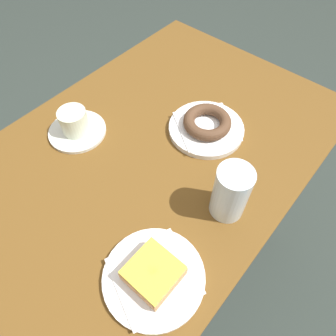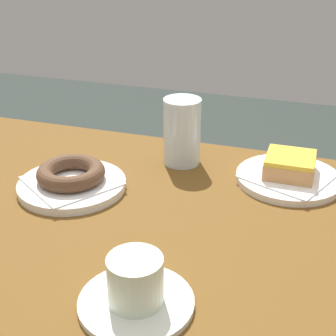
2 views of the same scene
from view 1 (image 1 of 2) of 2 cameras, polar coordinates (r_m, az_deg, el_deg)
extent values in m
plane|color=#2E3732|center=(1.42, -3.26, -17.72)|extent=(6.00, 6.00, 0.00)
cube|color=brown|center=(0.75, -5.88, 0.10)|extent=(1.11, 0.67, 0.04)
cylinder|color=brown|center=(1.26, 20.89, -2.53)|extent=(0.06, 0.06, 0.73)
cylinder|color=brown|center=(1.40, 1.86, 9.32)|extent=(0.06, 0.06, 0.73)
cylinder|color=white|center=(0.80, 7.07, 7.23)|extent=(0.19, 0.19, 0.01)
cube|color=white|center=(0.79, 7.13, 7.66)|extent=(0.19, 0.19, 0.00)
torus|color=brown|center=(0.78, 7.25, 8.46)|extent=(0.12, 0.12, 0.03)
cylinder|color=white|center=(0.61, -2.63, -19.52)|extent=(0.19, 0.19, 0.01)
cube|color=white|center=(0.60, -2.66, -19.31)|extent=(0.18, 0.18, 0.00)
cube|color=tan|center=(0.58, -2.72, -18.88)|extent=(0.09, 0.09, 0.03)
cube|color=yellow|center=(0.57, -2.79, -18.34)|extent=(0.09, 0.09, 0.01)
cylinder|color=tan|center=(0.56, -2.80, -18.28)|extent=(0.02, 0.02, 0.00)
cylinder|color=silver|center=(0.62, 11.51, -4.48)|extent=(0.07, 0.07, 0.13)
cylinder|color=silver|center=(0.83, -16.39, 6.56)|extent=(0.14, 0.14, 0.01)
cylinder|color=silver|center=(0.80, -16.97, 8.25)|extent=(0.07, 0.07, 0.06)
cylinder|color=black|center=(0.78, -17.45, 9.61)|extent=(0.06, 0.06, 0.00)
camera|label=2|loc=(0.98, -52.45, 27.94)|focal=53.20mm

